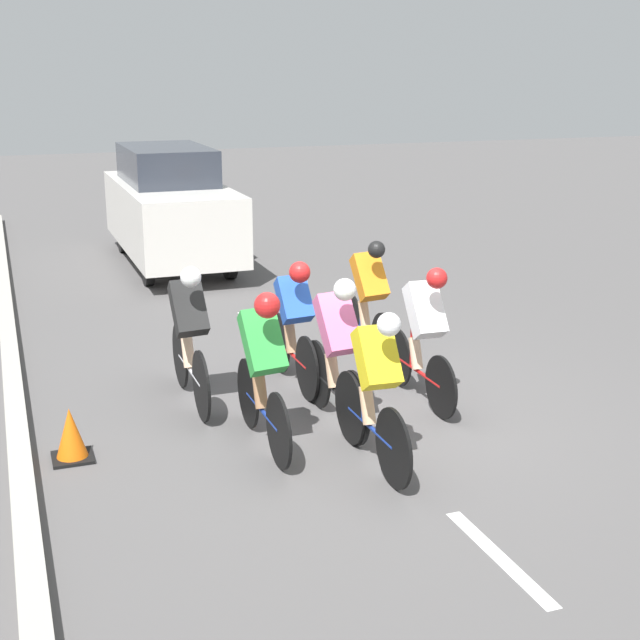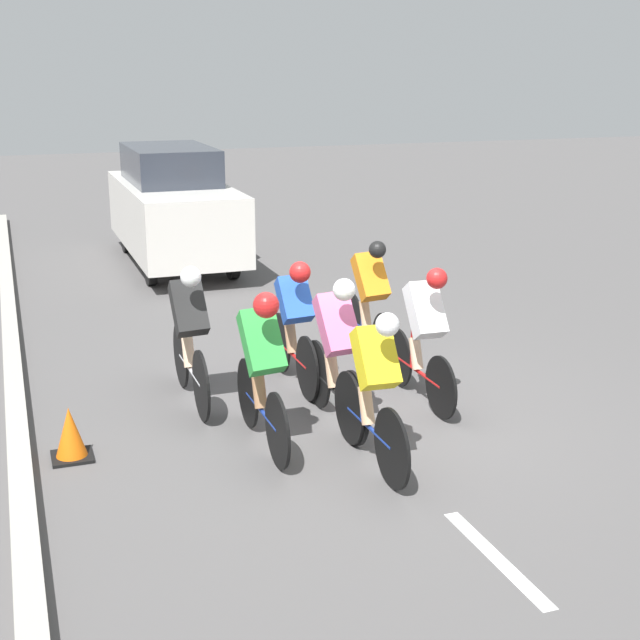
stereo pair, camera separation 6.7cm
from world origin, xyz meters
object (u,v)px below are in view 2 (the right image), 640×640
object	(u,v)px
cyclist_black	(190,332)
traffic_cone	(70,434)
cyclist_green	(262,365)
cyclist_white	(424,331)
cyclist_yellow	(373,386)
support_car	(173,206)
cyclist_blue	(294,320)
cyclist_orange	(370,298)
cyclist_pink	(337,349)

from	to	relation	value
cyclist_black	traffic_cone	world-z (taller)	cyclist_black
cyclist_green	cyclist_white	size ratio (longest dim) A/B	1.01
cyclist_yellow	support_car	world-z (taller)	support_car
cyclist_blue	cyclist_orange	bearing A→B (deg)	-152.03
cyclist_yellow	cyclist_white	size ratio (longest dim) A/B	1.00
cyclist_blue	cyclist_pink	distance (m)	1.21
cyclist_green	cyclist_white	world-z (taller)	cyclist_green
cyclist_yellow	cyclist_blue	size ratio (longest dim) A/B	1.01
cyclist_green	cyclist_black	bearing A→B (deg)	-73.81
cyclist_pink	cyclist_green	bearing A→B (deg)	18.21
support_car	traffic_cone	bearing A→B (deg)	72.80
cyclist_pink	cyclist_black	world-z (taller)	cyclist_pink
cyclist_white	support_car	size ratio (longest dim) A/B	0.36
cyclist_pink	cyclist_black	size ratio (longest dim) A/B	0.97
cyclist_pink	support_car	distance (m)	8.00
cyclist_white	support_car	distance (m)	7.80
cyclist_yellow	cyclist_green	xyz separation A→B (m)	(0.80, -0.69, 0.06)
cyclist_black	cyclist_white	xyz separation A→B (m)	(-2.28, 0.78, 0.00)
cyclist_black	support_car	world-z (taller)	support_car
cyclist_green	traffic_cone	world-z (taller)	cyclist_green
cyclist_green	cyclist_orange	bearing A→B (deg)	-132.79
cyclist_green	support_car	bearing A→B (deg)	-95.16
cyclist_white	cyclist_pink	bearing A→B (deg)	15.22
cyclist_white	traffic_cone	distance (m)	3.64
cyclist_blue	cyclist_black	distance (m)	1.18
traffic_cone	cyclist_white	bearing A→B (deg)	-177.06
cyclist_pink	cyclist_white	bearing A→B (deg)	-164.78
cyclist_yellow	cyclist_pink	size ratio (longest dim) A/B	0.97
cyclist_blue	cyclist_white	world-z (taller)	cyclist_white
cyclist_green	cyclist_black	size ratio (longest dim) A/B	0.95
support_car	cyclist_black	bearing A→B (deg)	80.68
cyclist_blue	traffic_cone	size ratio (longest dim) A/B	3.40
cyclist_green	traffic_cone	xyz separation A→B (m)	(1.70, -0.38, -0.58)
cyclist_orange	cyclist_black	xyz separation A→B (m)	(2.31, 0.73, 0.01)
cyclist_yellow	cyclist_white	bearing A→B (deg)	-131.04
cyclist_blue	support_car	xyz separation A→B (m)	(0.04, -6.80, 0.28)
cyclist_orange	cyclist_green	bearing A→B (deg)	47.21
cyclist_green	cyclist_black	distance (m)	1.40
cyclist_orange	support_car	distance (m)	6.31
cyclist_orange	support_car	bearing A→B (deg)	-79.23
cyclist_blue	cyclist_white	distance (m)	1.43
cyclist_blue	traffic_cone	world-z (taller)	cyclist_blue
cyclist_pink	support_car	xyz separation A→B (m)	(0.08, -8.00, 0.24)
cyclist_white	cyclist_green	bearing A→B (deg)	16.53
cyclist_black	cyclist_green	bearing A→B (deg)	106.19
cyclist_yellow	cyclist_pink	xyz separation A→B (m)	(-0.02, -0.96, 0.04)
cyclist_yellow	cyclist_pink	world-z (taller)	cyclist_pink
cyclist_orange	support_car	xyz separation A→B (m)	(1.18, -6.19, 0.27)
cyclist_blue	cyclist_black	world-z (taller)	cyclist_black
support_car	cyclist_pink	bearing A→B (deg)	90.54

